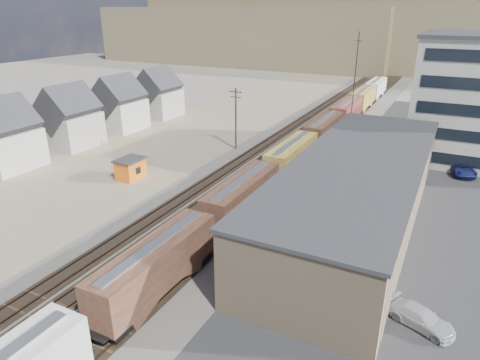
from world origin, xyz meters
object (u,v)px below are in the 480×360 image
at_px(freight_train, 309,141).
at_px(maintenance_shed, 130,168).
at_px(parked_car_silver, 421,318).
at_px(utility_pole_north, 236,118).
at_px(parked_car_blue, 462,168).

xyz_separation_m(freight_train, maintenance_shed, (-18.95, -19.04, -1.33)).
bearing_deg(maintenance_shed, freight_train, 45.14).
distance_m(freight_train, parked_car_silver, 37.81).
xyz_separation_m(utility_pole_north, maintenance_shed, (-6.65, -18.28, -3.84)).
xyz_separation_m(freight_train, parked_car_blue, (21.29, 3.38, -1.94)).
bearing_deg(maintenance_shed, utility_pole_north, 70.02).
bearing_deg(utility_pole_north, maintenance_shed, -109.98).
height_order(freight_train, utility_pole_north, utility_pole_north).
height_order(freight_train, maintenance_shed, freight_train).
bearing_deg(maintenance_shed, parked_car_blue, 29.13).
height_order(freight_train, parked_car_blue, freight_train).
height_order(freight_train, parked_car_silver, freight_train).
relative_size(freight_train, utility_pole_north, 11.97).
relative_size(utility_pole_north, maintenance_shed, 2.52).
distance_m(parked_car_silver, parked_car_blue, 35.79).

